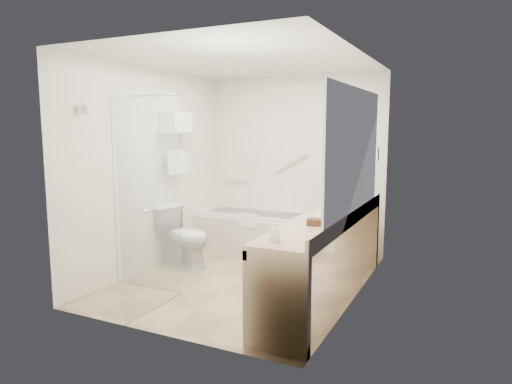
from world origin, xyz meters
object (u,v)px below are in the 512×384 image
at_px(amenity_basket, 317,222).
at_px(vanity_counter, 326,238).
at_px(toilet, 183,237).
at_px(water_bottle_left, 350,197).
at_px(bathtub, 253,231).

bearing_deg(amenity_basket, vanity_counter, 93.32).
distance_m(toilet, water_bottle_left, 2.16).
height_order(amenity_basket, water_bottle_left, water_bottle_left).
bearing_deg(amenity_basket, water_bottle_left, 90.84).
height_order(bathtub, water_bottle_left, water_bottle_left).
relative_size(bathtub, toilet, 2.04).
xyz_separation_m(bathtub, toilet, (-0.45, -1.11, 0.11)).
bearing_deg(water_bottle_left, vanity_counter, -90.16).
xyz_separation_m(toilet, water_bottle_left, (1.98, 0.66, 0.55)).
xyz_separation_m(toilet, amenity_basket, (2.00, -0.66, 0.50)).
bearing_deg(water_bottle_left, toilet, -161.66).
bearing_deg(bathtub, toilet, -112.05).
bearing_deg(water_bottle_left, bathtub, 163.34).
bearing_deg(toilet, amenity_basket, -95.77).
relative_size(toilet, water_bottle_left, 4.02).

